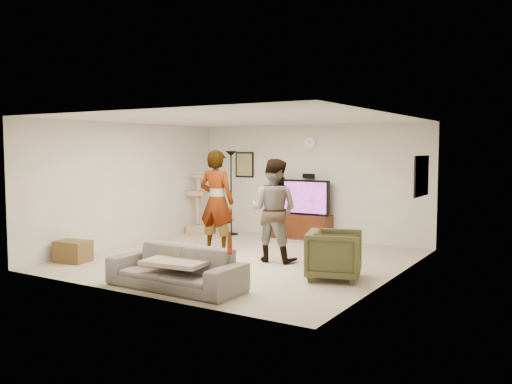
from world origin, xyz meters
The scene contains 24 objects.
floor centered at (0.00, 0.00, -0.01)m, with size 5.50×5.50×0.02m, color #B3A98A.
ceiling centered at (0.00, 0.00, 2.51)m, with size 5.50×5.50×0.02m, color silver.
wall_back centered at (0.00, 2.75, 1.25)m, with size 5.50×0.04×2.50m, color beige.
wall_front centered at (0.00, -2.75, 1.25)m, with size 5.50×0.04×2.50m, color beige.
wall_left centered at (-2.75, 0.00, 1.25)m, with size 0.04×5.50×2.50m, color beige.
wall_right centered at (2.75, 0.00, 1.25)m, with size 0.04×5.50×2.50m, color beige.
wall_clock centered at (0.00, 2.72, 2.10)m, with size 0.26×0.26×0.04m, color white.
wall_speaker centered at (0.00, 2.69, 1.38)m, with size 0.25×0.10×0.10m, color black.
picture_back centered at (-1.70, 2.73, 1.60)m, with size 0.42×0.03×0.52m, color olive.
picture_right centered at (2.73, 1.60, 1.50)m, with size 0.03×0.78×0.62m, color #DCA654.
tv_stand centered at (-0.07, 2.50, 0.27)m, with size 1.30×0.45×0.54m, color #3A1809.
console_box centered at (0.04, 2.11, 0.04)m, with size 0.40×0.30×0.07m, color silver.
tv centered at (-0.07, 2.50, 0.92)m, with size 1.29×0.08×0.76m, color black.
tv_screen centered at (-0.07, 2.46, 0.92)m, with size 1.18×0.01×0.67m, color #613ED2.
floor_lamp centered at (-1.73, 2.21, 0.96)m, with size 0.32×0.32×1.92m, color black.
cat_tree centered at (-2.53, 1.99, 0.70)m, with size 0.45×0.45×1.39m, color tan.
person_left centered at (-0.76, 0.29, 0.98)m, with size 0.71×0.47×1.96m, color #B1B1B1.
person_right centered at (0.56, 0.16, 0.90)m, with size 0.88×0.68×1.81m, color #2F659C.
sofa centered at (0.31, -2.20, 0.29)m, with size 2.01×0.79×0.59m, color #69625B.
throw_blanket centered at (0.37, -2.20, 0.40)m, with size 0.90×0.70×0.06m, color #BFA68D.
beer_bottle centered at (1.24, -2.20, 0.71)m, with size 0.06×0.06×0.25m, color #5C2207.
armchair centered at (2.01, -0.51, 0.37)m, with size 0.80×0.82×0.75m, color #413F22.
side_table centered at (-2.40, -1.74, 0.19)m, with size 0.56×0.42×0.37m, color #543D1D.
toy_ball centered at (-1.64, 0.21, 0.04)m, with size 0.08×0.08×0.08m, color #12618E.
Camera 1 is at (5.24, -8.05, 1.99)m, focal length 38.09 mm.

